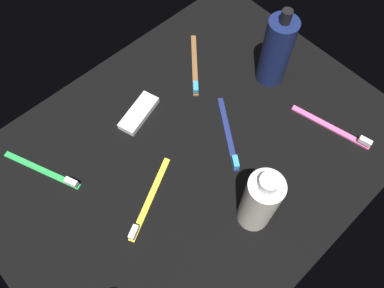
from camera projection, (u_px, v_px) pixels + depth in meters
The scene contains 9 objects.
ground_plane at pixel (192, 152), 78.28cm from camera, with size 84.00×64.00×1.20cm, color black.
lotion_bottle at pixel (276, 51), 79.24cm from camera, with size 6.36×6.36×19.55cm.
bodywash_bottle at pixel (260, 202), 64.01cm from camera, with size 6.17×6.17×17.95cm.
toothbrush_yellow at pixel (148, 203), 71.85cm from camera, with size 16.57×9.27×2.10cm.
toothbrush_navy at pixel (229, 137), 78.61cm from camera, with size 11.10×15.57×2.10cm.
toothbrush_green at pixel (46, 171), 74.88cm from camera, with size 8.07×17.06×2.10cm.
toothbrush_brown at pixel (195, 67), 87.27cm from camera, with size 12.72×14.37×2.10cm.
toothbrush_pink at pixel (335, 129), 79.54cm from camera, with size 5.22×17.81×2.10cm.
snack_bar_white at pixel (139, 113), 81.19cm from camera, with size 10.40×4.00×1.50cm, color white.
Camera 1 is at (23.64, 25.58, 69.53)cm, focal length 34.71 mm.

